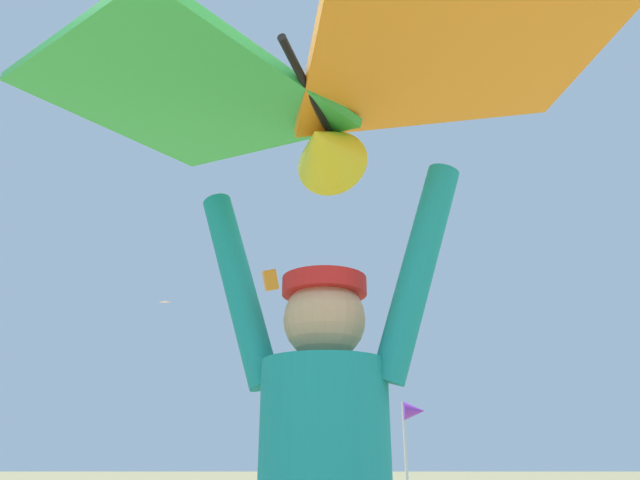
{
  "coord_description": "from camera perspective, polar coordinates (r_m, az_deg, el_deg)",
  "views": [
    {
      "loc": [
        -0.33,
        -1.39,
        1.13
      ],
      "look_at": [
        -0.32,
        2.51,
        2.68
      ],
      "focal_mm": 31.14,
      "sensor_mm": 36.0,
      "label": 1
    }
  ],
  "objects": [
    {
      "name": "held_stunt_kite",
      "position": [
        1.79,
        -0.62,
        15.29
      ],
      "size": [
        2.05,
        1.34,
        0.43
      ],
      "color": "black"
    },
    {
      "name": "distant_kite_orange_far_center",
      "position": [
        29.02,
        -5.29,
        -4.13
      ],
      "size": [
        0.96,
        1.0,
        1.28
      ],
      "color": "orange"
    },
    {
      "name": "distant_kite_orange_overhead_distant",
      "position": [
        34.0,
        -15.81,
        -6.11
      ],
      "size": [
        0.8,
        0.79,
        0.28
      ],
      "color": "orange"
    },
    {
      "name": "distant_kite_red_high_left",
      "position": [
        33.58,
        1.71,
        -6.3
      ],
      "size": [
        1.06,
        1.1,
        1.68
      ],
      "color": "red"
    },
    {
      "name": "marker_flag",
      "position": [
        7.77,
        9.34,
        -17.87
      ],
      "size": [
        0.3,
        0.24,
        1.85
      ],
      "color": "silver",
      "rests_on": "ground"
    }
  ]
}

